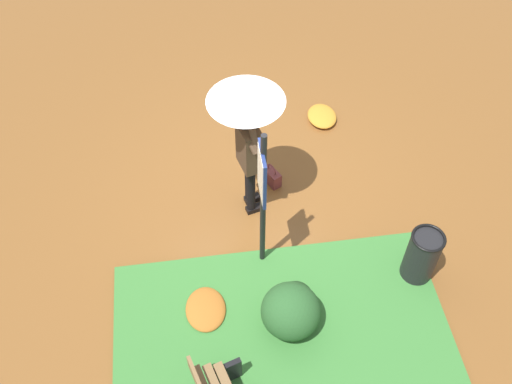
# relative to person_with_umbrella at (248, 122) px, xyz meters

# --- Properties ---
(ground_plane) EXTENTS (18.00, 18.00, 0.00)m
(ground_plane) POSITION_rel_person_with_umbrella_xyz_m (0.04, -0.12, -1.55)
(ground_plane) COLOR brown
(person_with_umbrella) EXTENTS (0.96, 0.96, 2.04)m
(person_with_umbrella) POSITION_rel_person_with_umbrella_xyz_m (0.00, 0.00, 0.00)
(person_with_umbrella) COLOR black
(person_with_umbrella) RESTS_ON ground_plane
(info_sign_post) EXTENTS (0.44, 0.07, 2.30)m
(info_sign_post) POSITION_rel_person_with_umbrella_xyz_m (-1.00, -0.04, -0.11)
(info_sign_post) COLOR black
(info_sign_post) RESTS_ON ground_plane
(handbag) EXTENTS (0.33, 0.26, 0.37)m
(handbag) POSITION_rel_person_with_umbrella_xyz_m (0.30, -0.38, -1.42)
(handbag) COLOR brown
(handbag) RESTS_ON ground_plane
(trash_bin) EXTENTS (0.42, 0.42, 0.83)m
(trash_bin) POSITION_rel_person_with_umbrella_xyz_m (-1.49, -1.96, -1.13)
(trash_bin) COLOR black
(trash_bin) RESTS_ON ground_plane
(shrub_cluster) EXTENTS (0.78, 0.71, 0.64)m
(shrub_cluster) POSITION_rel_person_with_umbrella_xyz_m (-1.91, -0.26, -1.25)
(shrub_cluster) COLOR #285628
(shrub_cluster) RESTS_ON ground_plane
(leaf_pile_near_person) EXTENTS (0.62, 0.49, 0.14)m
(leaf_pile_near_person) POSITION_rel_person_with_umbrella_xyz_m (-1.65, 0.75, -1.48)
(leaf_pile_near_person) COLOR #A86023
(leaf_pile_near_person) RESTS_ON ground_plane
(leaf_pile_by_bench) EXTENTS (0.57, 0.46, 0.13)m
(leaf_pile_by_bench) POSITION_rel_person_with_umbrella_xyz_m (1.51, -1.39, -1.49)
(leaf_pile_by_bench) COLOR #C68428
(leaf_pile_by_bench) RESTS_ON ground_plane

